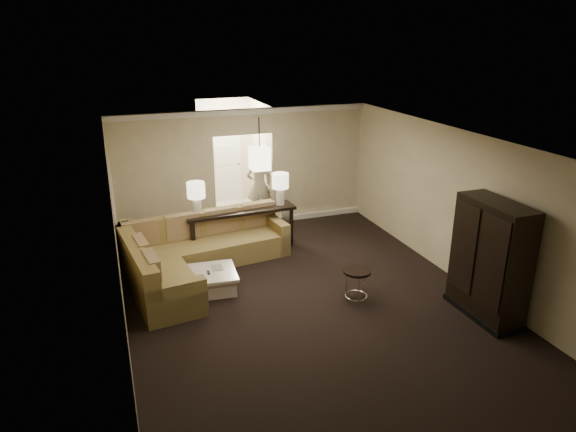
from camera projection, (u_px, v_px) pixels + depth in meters
name	position (u px, v px, depth m)	size (l,w,h in m)	color
ground	(307.00, 302.00, 8.94)	(8.00, 8.00, 0.00)	black
wall_back	(244.00, 169.00, 12.00)	(6.00, 0.04, 2.80)	beige
wall_front	(463.00, 367.00, 4.92)	(6.00, 0.04, 2.80)	beige
wall_left	(118.00, 252.00, 7.50)	(0.04, 8.00, 2.80)	beige
wall_right	(459.00, 207.00, 9.42)	(0.04, 8.00, 2.80)	beige
ceiling	(309.00, 143.00, 7.98)	(6.00, 8.00, 0.02)	silver
crown_molding	(243.00, 112.00, 11.50)	(6.00, 0.10, 0.12)	white
baseboard	(246.00, 223.00, 12.41)	(6.00, 0.10, 0.12)	white
side_door	(115.00, 214.00, 10.11)	(0.05, 0.90, 2.10)	white
foyer	(230.00, 160.00, 13.22)	(1.44, 2.02, 2.80)	silver
sectional_sofa	(193.00, 254.00, 9.86)	(3.43, 2.94, 0.99)	brown
coffee_table	(211.00, 280.00, 9.29)	(0.97, 0.97, 0.38)	silver
console_table	(241.00, 226.00, 10.89)	(2.37, 0.62, 0.91)	black
armoire	(489.00, 263.00, 8.21)	(0.59, 1.37, 1.97)	black
drink_table	(357.00, 279.00, 8.80)	(0.48, 0.48, 0.60)	black
table_lamp_left	(196.00, 193.00, 10.29)	(0.36, 0.36, 0.69)	white
table_lamp_right	(280.00, 184.00, 10.93)	(0.36, 0.36, 0.69)	white
pendant_light	(260.00, 158.00, 10.66)	(0.38, 0.38, 1.09)	black
person	(259.00, 181.00, 12.55)	(0.70, 0.47, 1.95)	beige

